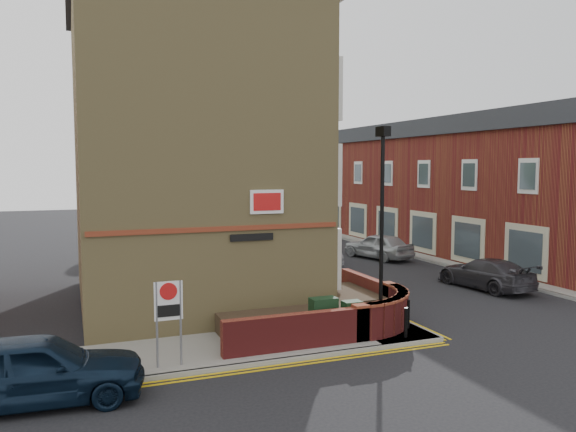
# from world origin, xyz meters

# --- Properties ---
(ground) EXTENTS (120.00, 120.00, 0.00)m
(ground) POSITION_xyz_m (0.00, 0.00, 0.00)
(ground) COLOR black
(ground) RESTS_ON ground
(pavement_corner) EXTENTS (13.00, 3.00, 0.12)m
(pavement_corner) POSITION_xyz_m (-3.50, 1.50, 0.06)
(pavement_corner) COLOR gray
(pavement_corner) RESTS_ON ground
(pavement_main) EXTENTS (2.00, 32.00, 0.12)m
(pavement_main) POSITION_xyz_m (2.00, 16.00, 0.06)
(pavement_main) COLOR gray
(pavement_main) RESTS_ON ground
(pavement_far) EXTENTS (4.00, 40.00, 0.12)m
(pavement_far) POSITION_xyz_m (13.00, 13.00, 0.06)
(pavement_far) COLOR gray
(pavement_far) RESTS_ON ground
(kerb_side) EXTENTS (13.00, 0.15, 0.12)m
(kerb_side) POSITION_xyz_m (-3.50, 0.00, 0.06)
(kerb_side) COLOR gray
(kerb_side) RESTS_ON ground
(kerb_main_near) EXTENTS (0.15, 32.00, 0.12)m
(kerb_main_near) POSITION_xyz_m (3.00, 16.00, 0.06)
(kerb_main_near) COLOR gray
(kerb_main_near) RESTS_ON ground
(kerb_main_far) EXTENTS (0.15, 40.00, 0.12)m
(kerb_main_far) POSITION_xyz_m (11.00, 13.00, 0.06)
(kerb_main_far) COLOR gray
(kerb_main_far) RESTS_ON ground
(yellow_lines_side) EXTENTS (13.00, 0.28, 0.01)m
(yellow_lines_side) POSITION_xyz_m (-3.50, -0.25, 0.01)
(yellow_lines_side) COLOR gold
(yellow_lines_side) RESTS_ON ground
(yellow_lines_main) EXTENTS (0.28, 32.00, 0.01)m
(yellow_lines_main) POSITION_xyz_m (3.25, 16.00, 0.01)
(yellow_lines_main) COLOR gold
(yellow_lines_main) RESTS_ON ground
(corner_building) EXTENTS (8.95, 10.40, 13.60)m
(corner_building) POSITION_xyz_m (-2.84, 8.00, 6.23)
(corner_building) COLOR tan
(corner_building) RESTS_ON ground
(garden_wall) EXTENTS (6.80, 6.00, 1.20)m
(garden_wall) POSITION_xyz_m (0.00, 2.50, 0.00)
(garden_wall) COLOR maroon
(garden_wall) RESTS_ON ground
(lamppost) EXTENTS (0.25, 0.50, 6.30)m
(lamppost) POSITION_xyz_m (1.60, 1.20, 3.34)
(lamppost) COLOR black
(lamppost) RESTS_ON pavement_corner
(utility_cabinet_large) EXTENTS (0.80, 0.45, 1.20)m
(utility_cabinet_large) POSITION_xyz_m (-0.30, 1.30, 0.72)
(utility_cabinet_large) COLOR #16331A
(utility_cabinet_large) RESTS_ON pavement_corner
(utility_cabinet_small) EXTENTS (0.55, 0.40, 1.10)m
(utility_cabinet_small) POSITION_xyz_m (0.50, 1.00, 0.67)
(utility_cabinet_small) COLOR #16331A
(utility_cabinet_small) RESTS_ON pavement_corner
(bollard_near) EXTENTS (0.11, 0.11, 0.90)m
(bollard_near) POSITION_xyz_m (2.00, 0.40, 0.57)
(bollard_near) COLOR black
(bollard_near) RESTS_ON pavement_corner
(bollard_far) EXTENTS (0.11, 0.11, 0.90)m
(bollard_far) POSITION_xyz_m (2.60, 1.20, 0.57)
(bollard_far) COLOR black
(bollard_far) RESTS_ON pavement_corner
(zone_sign) EXTENTS (0.72, 0.07, 2.20)m
(zone_sign) POSITION_xyz_m (-5.00, 0.50, 1.64)
(zone_sign) COLOR slate
(zone_sign) RESTS_ON pavement_corner
(far_terrace) EXTENTS (5.40, 30.40, 8.00)m
(far_terrace) POSITION_xyz_m (14.50, 17.00, 4.04)
(far_terrace) COLOR maroon
(far_terrace) RESTS_ON ground
(far_terrace_cream) EXTENTS (5.40, 12.40, 8.00)m
(far_terrace_cream) POSITION_xyz_m (14.50, 38.00, 4.05)
(far_terrace_cream) COLOR beige
(far_terrace_cream) RESTS_ON ground
(tree_near) EXTENTS (3.64, 3.65, 6.70)m
(tree_near) POSITION_xyz_m (2.00, 14.05, 4.70)
(tree_near) COLOR #382B1E
(tree_near) RESTS_ON pavement_main
(tree_mid) EXTENTS (4.03, 4.03, 7.42)m
(tree_mid) POSITION_xyz_m (2.00, 22.05, 5.20)
(tree_mid) COLOR #382B1E
(tree_mid) RESTS_ON pavement_main
(tree_far) EXTENTS (3.81, 3.81, 7.00)m
(tree_far) POSITION_xyz_m (2.00, 30.05, 4.91)
(tree_far) COLOR #382B1E
(tree_far) RESTS_ON pavement_main
(traffic_light_assembly) EXTENTS (0.20, 0.16, 4.20)m
(traffic_light_assembly) POSITION_xyz_m (2.40, 25.00, 2.78)
(traffic_light_assembly) COLOR black
(traffic_light_assembly) RESTS_ON pavement_main
(navy_hatchback) EXTENTS (4.74, 2.19, 1.57)m
(navy_hatchback) POSITION_xyz_m (-8.06, -0.50, 0.79)
(navy_hatchback) COLOR black
(navy_hatchback) RESTS_ON ground
(silver_car_near) EXTENTS (1.61, 4.04, 1.31)m
(silver_car_near) POSITION_xyz_m (5.00, 13.49, 0.65)
(silver_car_near) COLOR gray
(silver_car_near) RESTS_ON ground
(red_car_main) EXTENTS (4.23, 5.56, 1.40)m
(red_car_main) POSITION_xyz_m (3.74, 21.74, 0.70)
(red_car_main) COLOR maroon
(red_car_main) RESTS_ON ground
(grey_car_far) EXTENTS (2.29, 4.68, 1.31)m
(grey_car_far) POSITION_xyz_m (9.26, 5.44, 0.66)
(grey_car_far) COLOR #323036
(grey_car_far) RESTS_ON ground
(silver_car_far) EXTENTS (2.85, 4.62, 1.47)m
(silver_car_far) POSITION_xyz_m (9.00, 14.00, 0.73)
(silver_car_far) COLOR #A5A9AD
(silver_car_far) RESTS_ON ground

